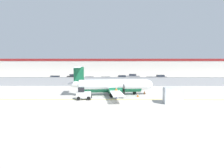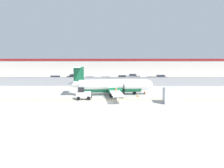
% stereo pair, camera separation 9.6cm
% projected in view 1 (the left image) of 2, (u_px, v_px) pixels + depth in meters
% --- Properties ---
extents(ground_plane, '(140.00, 140.00, 0.01)m').
position_uv_depth(ground_plane, '(110.00, 100.00, 30.36)').
color(ground_plane, '#BCB7AD').
extents(perimeter_fence, '(98.00, 0.10, 2.10)m').
position_uv_depth(perimeter_fence, '(111.00, 81.00, 46.11)').
color(perimeter_fence, gray).
rests_on(perimeter_fence, ground).
extents(parking_lot_strip, '(98.00, 17.00, 0.12)m').
position_uv_depth(parking_lot_strip, '(112.00, 81.00, 57.65)').
color(parking_lot_strip, '#38383A').
rests_on(parking_lot_strip, ground).
extents(background_building, '(91.00, 8.10, 6.50)m').
position_uv_depth(background_building, '(112.00, 67.00, 75.63)').
color(background_building, beige).
rests_on(background_building, ground).
extents(commuter_airplane, '(14.63, 16.08, 4.92)m').
position_uv_depth(commuter_airplane, '(113.00, 86.00, 34.11)').
color(commuter_airplane, white).
rests_on(commuter_airplane, ground).
extents(baggage_tug, '(2.42, 1.57, 1.88)m').
position_uv_depth(baggage_tug, '(83.00, 94.00, 30.27)').
color(baggage_tug, silver).
rests_on(baggage_tug, ground).
extents(ground_crew_worker, '(0.48, 0.48, 1.70)m').
position_uv_depth(ground_crew_worker, '(116.00, 92.00, 31.30)').
color(ground_crew_worker, '#191E4C').
rests_on(ground_crew_worker, ground).
extents(cargo_container, '(2.52, 2.15, 2.20)m').
position_uv_depth(cargo_container, '(173.00, 95.00, 27.64)').
color(cargo_container, silver).
rests_on(cargo_container, ground).
extents(traffic_cone_near_left, '(0.36, 0.36, 0.64)m').
position_uv_depth(traffic_cone_near_left, '(138.00, 95.00, 32.64)').
color(traffic_cone_near_left, orange).
rests_on(traffic_cone_near_left, ground).
extents(traffic_cone_near_right, '(0.36, 0.36, 0.64)m').
position_uv_depth(traffic_cone_near_right, '(144.00, 92.00, 35.41)').
color(traffic_cone_near_right, orange).
rests_on(traffic_cone_near_right, ground).
extents(parked_car_0, '(4.31, 2.23, 1.58)m').
position_uv_depth(parked_car_0, '(55.00, 78.00, 55.96)').
color(parked_car_0, silver).
rests_on(parked_car_0, parking_lot_strip).
extents(parked_car_1, '(4.36, 2.37, 1.58)m').
position_uv_depth(parked_car_1, '(74.00, 77.00, 61.52)').
color(parked_car_1, black).
rests_on(parked_car_1, parking_lot_strip).
extents(parked_car_2, '(4.34, 2.30, 1.58)m').
position_uv_depth(parked_car_2, '(89.00, 80.00, 52.48)').
color(parked_car_2, slate).
rests_on(parked_car_2, parking_lot_strip).
extents(parked_car_3, '(4.39, 2.44, 1.58)m').
position_uv_depth(parked_car_3, '(105.00, 80.00, 52.09)').
color(parked_car_3, '#B28C19').
rests_on(parked_car_3, parking_lot_strip).
extents(parked_car_4, '(4.30, 2.22, 1.58)m').
position_uv_depth(parked_car_4, '(121.00, 78.00, 57.38)').
color(parked_car_4, gray).
rests_on(parked_car_4, parking_lot_strip).
extents(parked_car_5, '(4.35, 2.34, 1.58)m').
position_uv_depth(parked_car_5, '(133.00, 76.00, 62.59)').
color(parked_car_5, gray).
rests_on(parked_car_5, parking_lot_strip).
extents(parked_car_6, '(4.33, 2.28, 1.58)m').
position_uv_depth(parked_car_6, '(151.00, 80.00, 52.13)').
color(parked_car_6, '#B28C19').
rests_on(parked_car_6, parking_lot_strip).
extents(parked_car_7, '(4.25, 2.11, 1.58)m').
position_uv_depth(parked_car_7, '(160.00, 78.00, 58.74)').
color(parked_car_7, slate).
rests_on(parked_car_7, parking_lot_strip).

